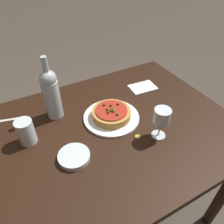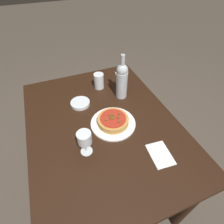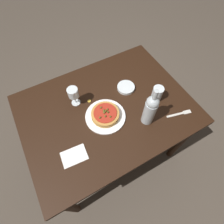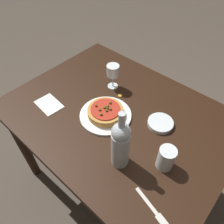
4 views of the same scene
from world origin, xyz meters
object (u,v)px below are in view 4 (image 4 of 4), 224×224
dinner_plate (106,115)px  wine_glass (113,72)px  wine_bottle (121,144)px  side_bowl (160,123)px  fork (153,210)px  water_cup (166,158)px  pizza (105,112)px  bottle_cap (120,96)px  dining_table (118,126)px

dinner_plate → wine_glass: wine_glass is taller
wine_bottle → side_bowl: size_ratio=2.42×
wine_glass → wine_bottle: bearing=135.1°
side_bowl → fork: size_ratio=0.73×
wine_glass → water_cup: bearing=154.6°
water_cup → wine_glass: bearing=-25.4°
wine_bottle → side_bowl: (-0.02, -0.29, -0.12)m
pizza → bottle_cap: 0.17m
wine_glass → water_cup: 0.57m
side_bowl → wine_bottle: bearing=86.6°
dining_table → water_cup: size_ratio=10.23×
dinner_plate → pizza: (0.00, 0.00, 0.03)m
fork → water_cup: bearing=125.4°
pizza → wine_glass: bearing=-57.5°
water_cup → dinner_plate: bearing=-6.2°
side_bowl → water_cup: bearing=127.2°
dining_table → side_bowl: 0.25m
wine_bottle → bottle_cap: size_ratio=12.96×
dinner_plate → fork: dinner_plate is taller
wine_glass → side_bowl: (-0.37, 0.06, -0.10)m
fork → wine_bottle: bearing=176.2°
dinner_plate → side_bowl: 0.28m
water_cup → side_bowl: (0.14, -0.18, -0.05)m
wine_bottle → fork: (-0.23, 0.07, -0.13)m
dining_table → side_bowl: bearing=-158.2°
dinner_plate → bottle_cap: 0.17m
side_bowl → bottle_cap: 0.29m
wine_glass → fork: (-0.58, 0.43, -0.11)m
water_cup → bottle_cap: size_ratio=4.73×
wine_bottle → dinner_plate: bearing=-34.0°
pizza → wine_bottle: bearing=146.0°
wine_glass → fork: wine_glass is taller
bottle_cap → wine_glass: bearing=-22.1°
pizza → fork: pizza is taller
wine_bottle → bottle_cap: bearing=-49.9°
water_cup → bottle_cap: water_cup is taller
dining_table → bottle_cap: size_ratio=48.44×
fork → wine_glass: bearing=157.7°
dining_table → pizza: (0.04, 0.06, 0.14)m
dining_table → pizza: size_ratio=6.29×
fork → pizza: bearing=167.5°
pizza → wine_glass: wine_glass is taller
wine_bottle → bottle_cap: 0.44m
dinner_plate → side_bowl: size_ratio=2.09×
wine_glass → bottle_cap: (-0.09, 0.04, -0.11)m
side_bowl → bottle_cap: side_bowl is taller
wine_glass → dinner_plate: bearing=122.5°
dinner_plate → fork: size_ratio=1.54×
side_bowl → fork: (-0.21, 0.37, -0.01)m
water_cup → side_bowl: size_ratio=0.89×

